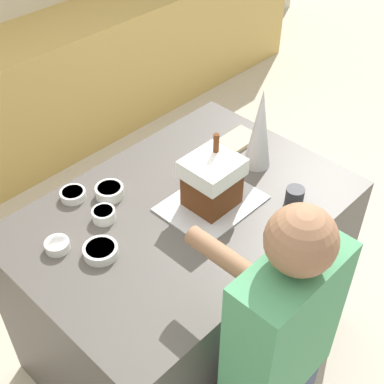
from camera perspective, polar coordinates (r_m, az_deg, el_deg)
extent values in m
plane|color=beige|center=(2.96, -0.70, -15.28)|extent=(12.00, 12.00, 0.00)
cube|color=#514C47|center=(2.58, -0.79, -9.48)|extent=(1.41, 0.97, 0.95)
cube|color=silver|center=(2.25, 2.08, -1.22)|extent=(0.41, 0.31, 0.01)
cube|color=#5B2D14|center=(2.20, 2.13, 0.29)|extent=(0.19, 0.18, 0.15)
cube|color=white|center=(2.12, 2.20, 2.58)|extent=(0.21, 0.20, 0.08)
cylinder|color=#5B2D14|center=(2.12, 2.60, 5.25)|extent=(0.02, 0.02, 0.08)
cone|color=silver|center=(2.36, 7.26, 6.71)|extent=(0.12, 0.12, 0.39)
cylinder|color=silver|center=(2.07, -9.72, -6.21)|extent=(0.13, 0.13, 0.04)
cylinder|color=white|center=(2.05, -9.76, -5.94)|extent=(0.11, 0.11, 0.01)
cylinder|color=white|center=(2.12, -14.17, -5.55)|extent=(0.10, 0.10, 0.04)
cylinder|color=yellow|center=(2.11, -14.24, -5.29)|extent=(0.08, 0.08, 0.01)
cylinder|color=white|center=(2.20, -9.39, -2.41)|extent=(0.10, 0.10, 0.05)
cylinder|color=brown|center=(2.19, -9.44, -2.07)|extent=(0.08, 0.08, 0.01)
cylinder|color=silver|center=(2.32, -12.58, -0.27)|extent=(0.11, 0.11, 0.04)
cylinder|color=brown|center=(2.31, -12.63, -0.02)|extent=(0.09, 0.09, 0.01)
cylinder|color=silver|center=(2.30, -8.79, 0.06)|extent=(0.12, 0.12, 0.05)
cylinder|color=orange|center=(2.29, -8.83, 0.39)|extent=(0.10, 0.10, 0.01)
cube|color=#CCB78C|center=(2.61, 4.99, 5.62)|extent=(0.18, 0.13, 0.02)
cylinder|color=#2D2D33|center=(2.27, 10.89, -0.43)|extent=(0.08, 0.08, 0.08)
cube|color=#4C9966|center=(1.75, 9.79, -14.08)|extent=(0.40, 0.18, 0.59)
sphere|color=#996B4C|center=(1.45, 11.56, -5.07)|extent=(0.20, 0.20, 0.20)
cylinder|color=#996B4C|center=(1.72, 4.84, -7.89)|extent=(0.07, 0.40, 0.07)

